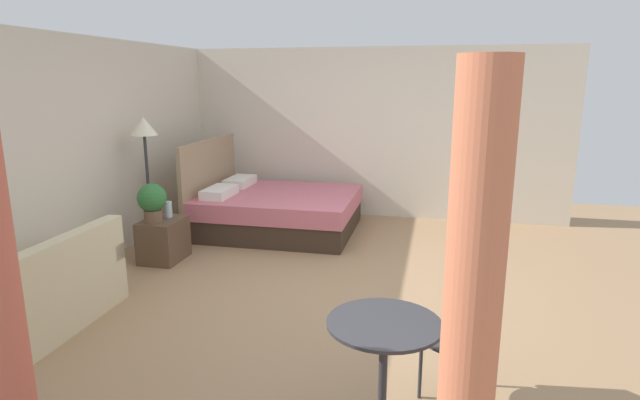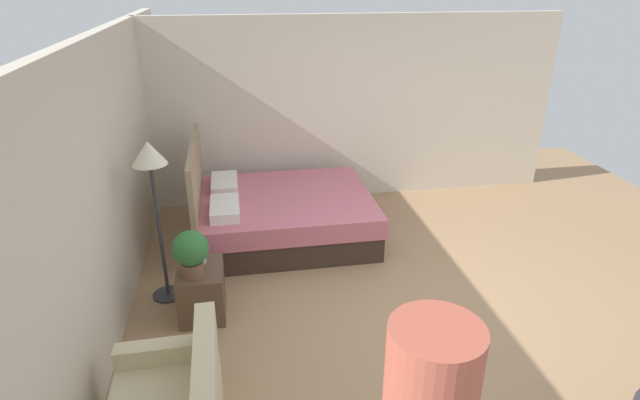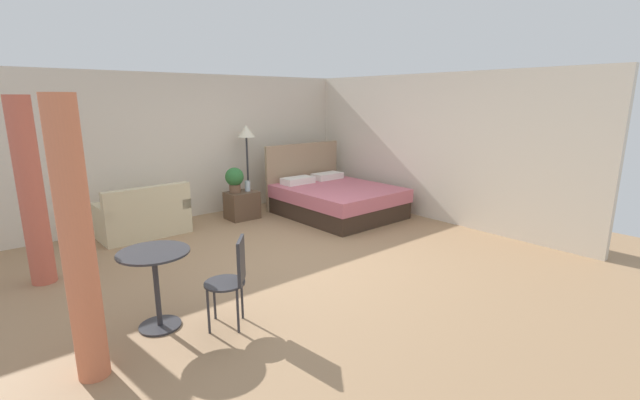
{
  "view_description": "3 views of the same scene",
  "coord_description": "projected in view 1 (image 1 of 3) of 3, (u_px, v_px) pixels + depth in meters",
  "views": [
    {
      "loc": [
        -4.76,
        -0.96,
        2.05
      ],
      "look_at": [
        0.02,
        0.14,
        0.91
      ],
      "focal_mm": 28.96,
      "sensor_mm": 36.0,
      "label": 1
    },
    {
      "loc": [
        -3.81,
        1.65,
        2.99
      ],
      "look_at": [
        0.74,
        0.9,
        0.95
      ],
      "focal_mm": 28.8,
      "sensor_mm": 36.0,
      "label": 2
    },
    {
      "loc": [
        -3.35,
        -4.51,
        2.1
      ],
      "look_at": [
        0.55,
        0.11,
        0.67
      ],
      "focal_mm": 24.18,
      "sensor_mm": 36.0,
      "label": 3
    }
  ],
  "objects": [
    {
      "name": "ground_plane",
      "position": [
        333.0,
        290.0,
        5.19
      ],
      "size": [
        9.07,
        8.71,
        0.02
      ],
      "primitive_type": "cube",
      "color": "#9E7A56"
    },
    {
      "name": "wall_back",
      "position": [
        73.0,
        155.0,
        5.53
      ],
      "size": [
        9.07,
        0.12,
        2.52
      ],
      "primitive_type": "cube",
      "color": "beige",
      "rests_on": "ground"
    },
    {
      "name": "wall_right",
      "position": [
        374.0,
        134.0,
        7.78
      ],
      "size": [
        0.12,
        5.71,
        2.52
      ],
      "primitive_type": "cube",
      "color": "beige",
      "rests_on": "ground"
    },
    {
      "name": "bed",
      "position": [
        274.0,
        209.0,
        7.14
      ],
      "size": [
        1.76,
        2.1,
        1.24
      ],
      "color": "#38281E",
      "rests_on": "ground"
    },
    {
      "name": "couch",
      "position": [
        50.0,
        293.0,
        4.4
      ],
      "size": [
        1.31,
        0.76,
        0.81
      ],
      "color": "beige",
      "rests_on": "ground"
    },
    {
      "name": "nightstand",
      "position": [
        164.0,
        240.0,
        5.97
      ],
      "size": [
        0.53,
        0.42,
        0.49
      ],
      "color": "brown",
      "rests_on": "ground"
    },
    {
      "name": "potted_plant",
      "position": [
        152.0,
        200.0,
        5.77
      ],
      "size": [
        0.32,
        0.32,
        0.44
      ],
      "color": "brown",
      "rests_on": "nightstand"
    },
    {
      "name": "vase",
      "position": [
        168.0,
        209.0,
        6.0
      ],
      "size": [
        0.1,
        0.1,
        0.18
      ],
      "color": "silver",
      "rests_on": "nightstand"
    },
    {
      "name": "floor_lamp",
      "position": [
        145.0,
        140.0,
        6.14
      ],
      "size": [
        0.32,
        0.32,
        1.63
      ],
      "color": "#2D2D33",
      "rests_on": "ground"
    },
    {
      "name": "balcony_table",
      "position": [
        383.0,
        359.0,
        2.89
      ],
      "size": [
        0.64,
        0.64,
        0.75
      ],
      "color": "#2D2D33",
      "rests_on": "ground"
    },
    {
      "name": "cafe_chair_near_window",
      "position": [
        460.0,
        324.0,
        3.33
      ],
      "size": [
        0.53,
        0.53,
        0.86
      ],
      "color": "#2D2D33",
      "rests_on": "ground"
    },
    {
      "name": "curtain_left",
      "position": [
        470.0,
        332.0,
        2.06
      ],
      "size": [
        0.23,
        0.23,
        2.14
      ],
      "color": "#D1704C",
      "rests_on": "ground"
    }
  ]
}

